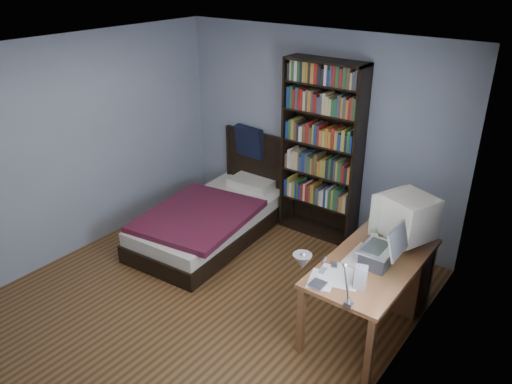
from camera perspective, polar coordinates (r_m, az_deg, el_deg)
room at (r=4.63m, az=-6.45°, el=0.02°), size 4.20×4.24×2.50m
desk at (r=5.17m, az=14.84°, el=-8.57°), size 0.75×1.48×0.73m
crt_monitor at (r=4.88m, az=16.83°, el=-2.71°), size 0.57×0.53×0.50m
laptop at (r=4.55m, az=13.90°, el=-6.89°), size 0.35×0.36×0.43m
desk_lamp at (r=3.52m, az=6.27°, el=-8.46°), size 0.26×0.57×0.67m
keyboard at (r=4.68m, az=11.68°, el=-7.18°), size 0.17×0.42×0.04m
speaker at (r=4.25m, az=11.86°, el=-9.54°), size 0.12×0.12×0.20m
soda_can at (r=4.85m, az=13.27°, el=-5.44°), size 0.07×0.07×0.13m
mouse at (r=4.86m, az=14.56°, el=-6.14°), size 0.06×0.11×0.04m
phone_silver at (r=4.52m, az=8.96°, el=-8.28°), size 0.09×0.11×0.02m
phone_grey at (r=4.44m, az=7.67°, el=-8.92°), size 0.06×0.10×0.02m
external_drive at (r=4.26m, az=7.10°, el=-10.48°), size 0.13×0.13×0.03m
bookshelf at (r=6.04m, az=7.48°, el=4.57°), size 0.99×0.30×2.19m
bed at (r=6.33m, az=-4.62°, el=-2.74°), size 1.33×2.24×1.16m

